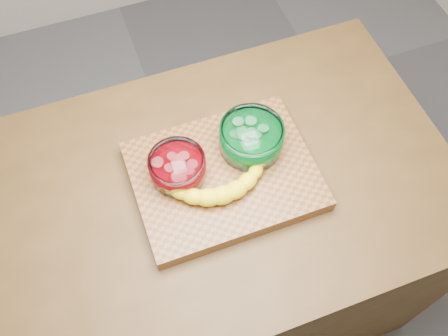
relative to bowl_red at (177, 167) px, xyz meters
name	(u,v)px	position (x,y,z in m)	size (l,w,h in m)	color
ground	(224,286)	(0.11, -0.03, -0.97)	(3.50, 3.50, 0.00)	#58585C
counter	(224,245)	(0.11, -0.03, -0.52)	(1.20, 0.80, 0.90)	#4A3116
cutting_board	(224,176)	(0.11, -0.03, -0.05)	(0.45, 0.35, 0.04)	brown
bowl_red	(177,167)	(0.00, 0.00, 0.00)	(0.14, 0.14, 0.07)	white
bowl_green	(251,138)	(0.20, 0.01, 0.00)	(0.16, 0.16, 0.08)	white
banana	(219,182)	(0.08, -0.07, -0.01)	(0.30, 0.14, 0.04)	yellow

